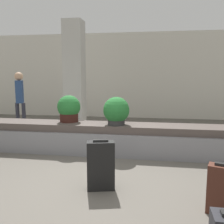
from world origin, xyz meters
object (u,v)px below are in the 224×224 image
Objects in this scene: suitcase_1 at (101,165)px; traveler_0 at (20,96)px; pillar at (75,76)px; potted_plant_0 at (116,111)px; potted_plant_1 at (69,109)px; suitcase_3 at (221,189)px.

traveler_0 is (-3.11, 3.44, 0.67)m from suitcase_1.
suitcase_1 is (1.59, -3.92, -1.25)m from pillar.
potted_plant_0 is 3.58m from traveler_0.
potted_plant_1 is (0.51, -2.07, -0.70)m from pillar.
suitcase_1 is at bearing -59.62° from potted_plant_1.
traveler_0 is at bearing 158.89° from suitcase_3.
pillar reaches higher than potted_plant_1.
potted_plant_0 is (-1.52, 2.06, 0.60)m from suitcase_3.
potted_plant_1 is at bearing 170.15° from potted_plant_0.
suitcase_3 is at bearing -40.92° from potted_plant_1.
suitcase_1 is 1.27× the size of potted_plant_0.
potted_plant_1 reaches higher than suitcase_1.
potted_plant_0 reaches higher than suitcase_3.
traveler_0 reaches higher than potted_plant_0.
potted_plant_1 reaches higher than potted_plant_0.
potted_plant_0 is at bearing -9.85° from potted_plant_1.
suitcase_3 is 0.36× the size of traveler_0.
pillar reaches higher than potted_plant_0.
traveler_0 is (-3.10, 1.78, 0.13)m from potted_plant_0.
suitcase_3 is at bearing 30.98° from traveler_0.
suitcase_3 is 1.06× the size of potted_plant_1.
potted_plant_0 is at bearing -55.10° from pillar.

